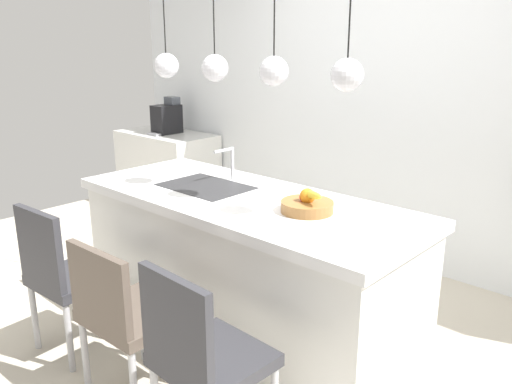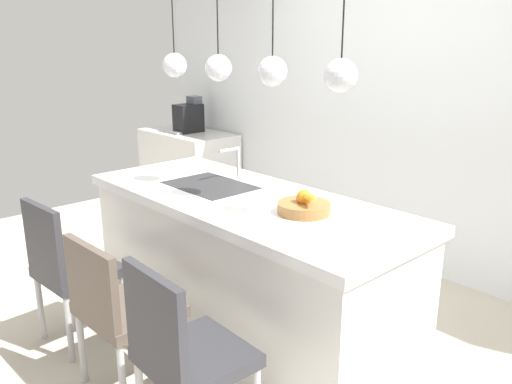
% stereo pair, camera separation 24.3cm
% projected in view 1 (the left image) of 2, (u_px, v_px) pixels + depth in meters
% --- Properties ---
extents(floor, '(6.60, 6.60, 0.00)m').
position_uv_depth(floor, '(245.00, 328.00, 3.36)').
color(floor, beige).
rests_on(floor, ground).
extents(back_wall, '(6.00, 0.10, 2.60)m').
position_uv_depth(back_wall, '(387.00, 102.00, 4.16)').
color(back_wall, white).
rests_on(back_wall, ground).
extents(kitchen_island, '(2.21, 0.89, 0.88)m').
position_uv_depth(kitchen_island, '(244.00, 264.00, 3.24)').
color(kitchen_island, white).
rests_on(kitchen_island, ground).
extents(sink_basin, '(0.56, 0.40, 0.02)m').
position_uv_depth(sink_basin, '(206.00, 187.00, 3.34)').
color(sink_basin, '#2D2D30').
rests_on(sink_basin, kitchen_island).
extents(faucet, '(0.02, 0.17, 0.22)m').
position_uv_depth(faucet, '(229.00, 159.00, 3.44)').
color(faucet, silver).
rests_on(faucet, kitchen_island).
extents(fruit_bowl, '(0.29, 0.29, 0.14)m').
position_uv_depth(fruit_bowl, '(307.00, 204.00, 2.83)').
color(fruit_bowl, '#9E6B38').
rests_on(fruit_bowl, kitchen_island).
extents(side_counter, '(1.10, 0.60, 0.82)m').
position_uv_depth(side_counter, '(168.00, 170.00, 5.71)').
color(side_counter, white).
rests_on(side_counter, ground).
extents(coffee_machine, '(0.20, 0.35, 0.38)m').
position_uv_depth(coffee_machine, '(167.00, 118.00, 5.54)').
color(coffee_machine, black).
rests_on(coffee_machine, side_counter).
extents(chair_near, '(0.45, 0.44, 0.91)m').
position_uv_depth(chair_near, '(64.00, 272.00, 2.98)').
color(chair_near, '#333338').
rests_on(chair_near, ground).
extents(chair_middle, '(0.49, 0.44, 0.85)m').
position_uv_depth(chair_middle, '(125.00, 311.00, 2.59)').
color(chair_middle, brown).
rests_on(chair_middle, ground).
extents(chair_far, '(0.46, 0.44, 0.91)m').
position_uv_depth(chair_far, '(201.00, 354.00, 2.21)').
color(chair_far, '#333338').
rests_on(chair_far, ground).
extents(pendant_light_left, '(0.16, 0.16, 0.76)m').
position_uv_depth(pendant_light_left, '(166.00, 65.00, 3.35)').
color(pendant_light_left, silver).
extents(pendant_light_center_left, '(0.16, 0.16, 0.76)m').
position_uv_depth(pendant_light_center_left, '(215.00, 68.00, 3.05)').
color(pendant_light_center_left, silver).
extents(pendant_light_center_right, '(0.16, 0.16, 0.76)m').
position_uv_depth(pendant_light_center_right, '(274.00, 71.00, 2.76)').
color(pendant_light_center_right, silver).
extents(pendant_light_right, '(0.16, 0.16, 0.76)m').
position_uv_depth(pendant_light_right, '(347.00, 74.00, 2.46)').
color(pendant_light_right, silver).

